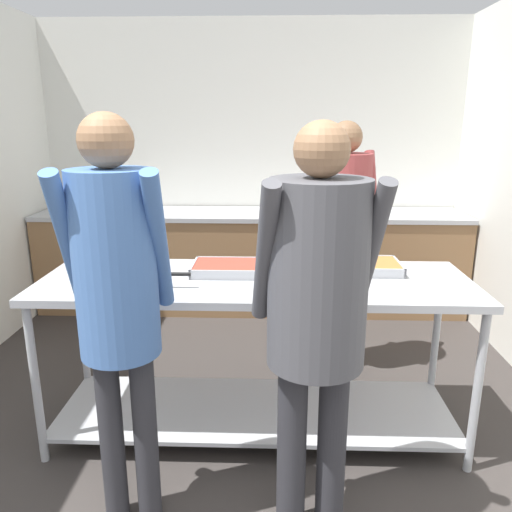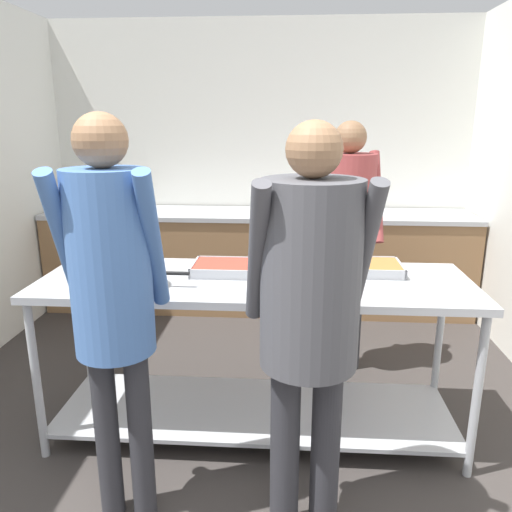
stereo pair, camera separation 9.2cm
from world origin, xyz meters
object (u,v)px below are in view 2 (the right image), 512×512
sauce_pan (136,278)px  guest_serving_right (310,298)px  serving_tray_roast (226,268)px  cook_behind_counter (346,222)px  guest_serving_left (112,282)px  serving_tray_vegetables (357,268)px  water_bottle (97,198)px  plate_stack (286,266)px

sauce_pan → guest_serving_right: 1.03m
serving_tray_roast → guest_serving_right: (0.44, -0.82, 0.13)m
cook_behind_counter → serving_tray_roast: bearing=-136.6°
sauce_pan → guest_serving_left: 0.54m
serving_tray_vegetables → water_bottle: (-2.21, 1.88, 0.08)m
sauce_pan → guest_serving_right: (0.87, -0.54, 0.11)m
plate_stack → serving_tray_vegetables: size_ratio=0.47×
guest_serving_right → serving_tray_vegetables: bearing=71.3°
sauce_pan → serving_tray_vegetables: 1.21m
sauce_pan → serving_tray_roast: (0.43, 0.28, -0.02)m
serving_tray_roast → cook_behind_counter: cook_behind_counter is taller
serving_tray_roast → cook_behind_counter: size_ratio=0.21×
serving_tray_roast → guest_serving_right: guest_serving_right is taller
sauce_pan → water_bottle: bearing=115.4°
sauce_pan → guest_serving_left: guest_serving_left is taller
plate_stack → guest_serving_right: size_ratio=0.13×
plate_stack → water_bottle: water_bottle is taller
guest_serving_left → guest_serving_right: bearing=-2.1°
guest_serving_left → serving_tray_vegetables: bearing=37.8°
serving_tray_roast → cook_behind_counter: bearing=43.4°
serving_tray_roast → plate_stack: size_ratio=1.62×
sauce_pan → serving_tray_vegetables: size_ratio=0.86×
sauce_pan → guest_serving_left: (0.07, -0.51, 0.15)m
plate_stack → water_bottle: bearing=133.7°
sauce_pan → water_bottle: size_ratio=1.85×
guest_serving_right → guest_serving_left: bearing=177.9°
plate_stack → cook_behind_counter: 0.78m
plate_stack → water_bottle: (-1.82, 1.90, 0.07)m
water_bottle → guest_serving_left: bearing=-67.7°
sauce_pan → cook_behind_counter: 1.52m
serving_tray_vegetables → water_bottle: 2.90m
sauce_pan → plate_stack: (0.77, 0.31, -0.01)m
cook_behind_counter → plate_stack: bearing=-121.2°
serving_tray_roast → plate_stack: 0.34m
guest_serving_left → cook_behind_counter: size_ratio=1.02×
sauce_pan → guest_serving_right: size_ratio=0.24×
guest_serving_left → water_bottle: (-1.12, 2.73, -0.09)m
plate_stack → sauce_pan: bearing=-157.7°
guest_serving_right → water_bottle: bearing=124.8°
plate_stack → guest_serving_right: (0.10, -0.86, 0.12)m
serving_tray_vegetables → sauce_pan: bearing=-163.8°
sauce_pan → water_bottle: water_bottle is taller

